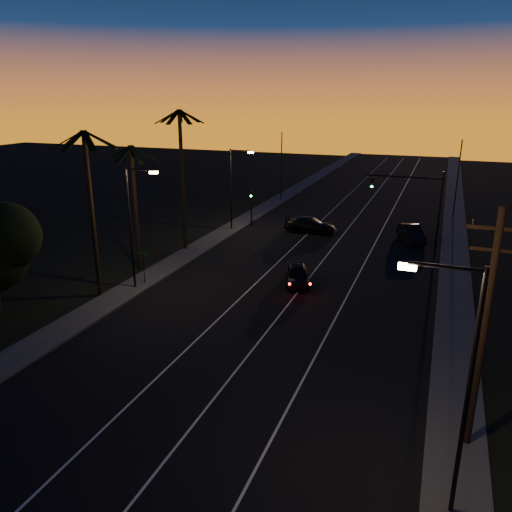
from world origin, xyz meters
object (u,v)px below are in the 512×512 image
at_px(utility_pole, 484,328).
at_px(cross_car, 310,225).
at_px(signal_mast, 415,194).
at_px(lead_car, 297,275).
at_px(right_car, 411,233).

bearing_deg(utility_pole, cross_car, 115.90).
relative_size(utility_pole, signal_mast, 1.41).
distance_m(utility_pole, cross_car, 33.70).
xyz_separation_m(signal_mast, cross_car, (-10.12, 0.05, -3.99)).
height_order(lead_car, cross_car, cross_car).
relative_size(utility_pole, cross_car, 1.85).
xyz_separation_m(lead_car, cross_car, (-2.95, 14.84, 0.05)).
bearing_deg(utility_pole, lead_car, 127.45).
xyz_separation_m(signal_mast, right_car, (-0.01, 0.18, -3.96)).
bearing_deg(signal_mast, lead_car, -115.87).
distance_m(signal_mast, right_car, 3.97).
bearing_deg(utility_pole, signal_mast, 98.47).
xyz_separation_m(utility_pole, signal_mast, (-4.46, 29.99, -0.53)).
height_order(utility_pole, signal_mast, utility_pole).
relative_size(signal_mast, right_car, 1.37).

